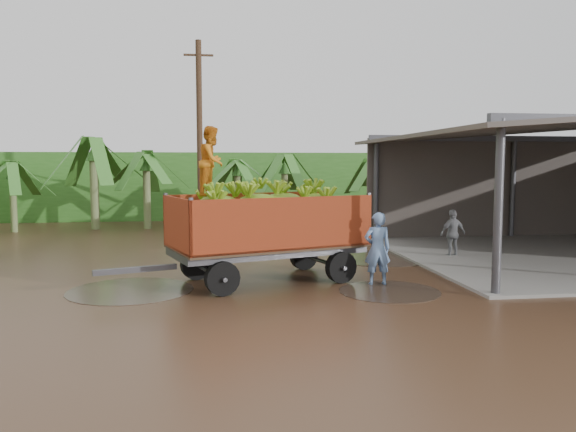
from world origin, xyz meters
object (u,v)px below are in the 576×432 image
object	(u,v)px
utility_pole	(200,138)
banana_trailer	(266,225)
man_grey	(453,233)
man_blue	(377,249)

from	to	relation	value
utility_pole	banana_trailer	bearing A→B (deg)	-79.20
man_grey	utility_pole	bearing A→B (deg)	-51.74
man_grey	utility_pole	distance (m)	10.96
man_blue	man_grey	world-z (taller)	man_blue
banana_trailer	man_blue	distance (m)	2.86
banana_trailer	man_grey	world-z (taller)	banana_trailer
banana_trailer	man_blue	world-z (taller)	banana_trailer
banana_trailer	utility_pole	size ratio (longest dim) A/B	0.84
man_grey	utility_pole	xyz separation A→B (m)	(-8.08, 6.63, 3.28)
man_blue	utility_pole	xyz separation A→B (m)	(-4.49, 10.24, 3.15)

